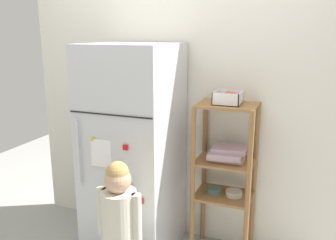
{
  "coord_description": "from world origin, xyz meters",
  "views": [
    {
      "loc": [
        0.94,
        -2.24,
        1.67
      ],
      "look_at": [
        0.06,
        0.02,
        1.07
      ],
      "focal_mm": 38.12,
      "sensor_mm": 36.0,
      "label": 1
    }
  ],
  "objects_px": {
    "refrigerator": "(134,152)",
    "pantry_shelf_unit": "(225,166)",
    "child_standing": "(119,218)",
    "fruit_bin": "(230,98)"
  },
  "relations": [
    {
      "from": "refrigerator",
      "to": "pantry_shelf_unit",
      "type": "distance_m",
      "value": 0.68
    },
    {
      "from": "child_standing",
      "to": "pantry_shelf_unit",
      "type": "relative_size",
      "value": 0.79
    },
    {
      "from": "pantry_shelf_unit",
      "to": "fruit_bin",
      "type": "distance_m",
      "value": 0.5
    },
    {
      "from": "child_standing",
      "to": "pantry_shelf_unit",
      "type": "distance_m",
      "value": 0.87
    },
    {
      "from": "child_standing",
      "to": "pantry_shelf_unit",
      "type": "bearing_deg",
      "value": 54.54
    },
    {
      "from": "refrigerator",
      "to": "fruit_bin",
      "type": "distance_m",
      "value": 0.81
    },
    {
      "from": "refrigerator",
      "to": "fruit_bin",
      "type": "height_order",
      "value": "refrigerator"
    },
    {
      "from": "fruit_bin",
      "to": "refrigerator",
      "type": "bearing_deg",
      "value": -166.36
    },
    {
      "from": "refrigerator",
      "to": "pantry_shelf_unit",
      "type": "relative_size",
      "value": 1.35
    },
    {
      "from": "child_standing",
      "to": "fruit_bin",
      "type": "bearing_deg",
      "value": 54.28
    }
  ]
}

